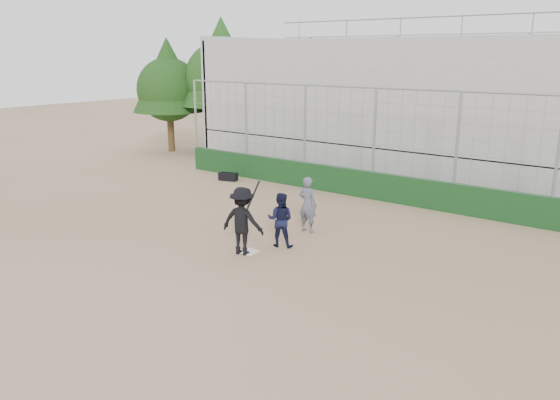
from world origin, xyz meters
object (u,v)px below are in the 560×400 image
Objects in this scene: batter_at_plate at (242,221)px; equipment_bag at (228,177)px; catcher_crouched at (280,228)px; umpire at (308,207)px.

equipment_bag is at bearing 134.79° from batter_at_plate.
catcher_crouched is 1.24× the size of equipment_bag.
catcher_crouched reaches higher than equipment_bag.
umpire is 1.80× the size of equipment_bag.
catcher_crouched is at bearing 96.12° from umpire.
batter_at_plate is at bearing -45.21° from equipment_bag.
catcher_crouched is at bearing 65.58° from batter_at_plate.
batter_at_plate is 2.59m from umpire.
batter_at_plate is 1.87× the size of catcher_crouched.
batter_at_plate reaches higher than equipment_bag.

